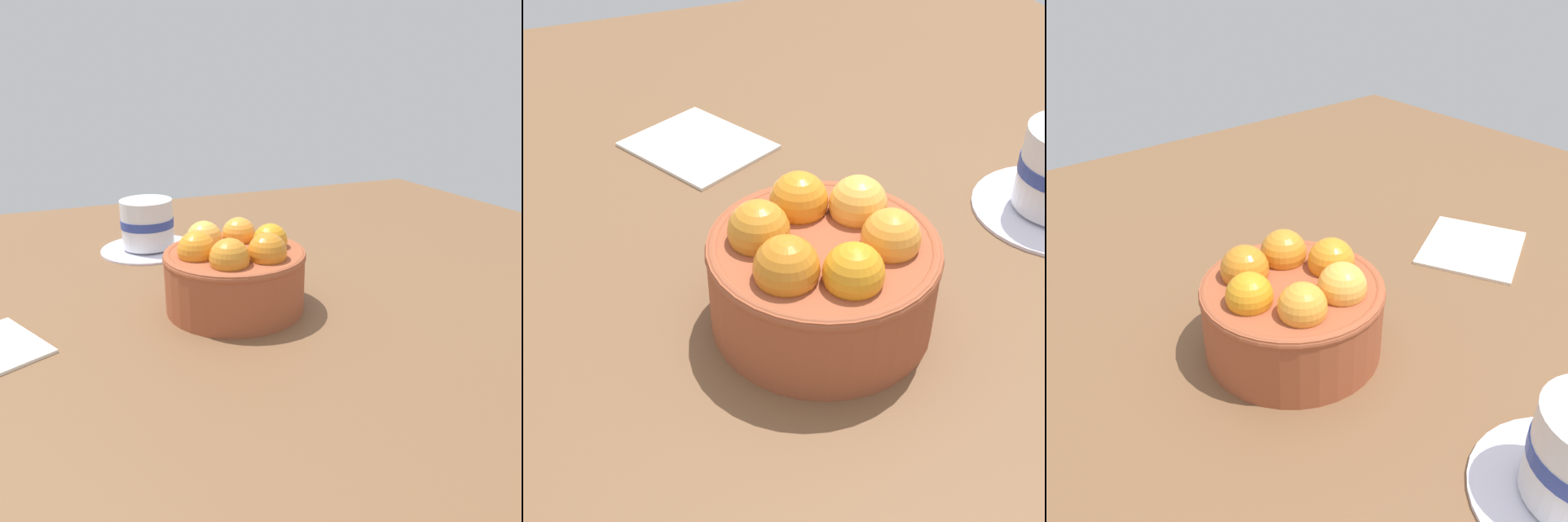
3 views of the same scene
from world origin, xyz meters
The scene contains 3 objects.
ground_plane centered at (0.00, 0.00, -2.03)cm, with size 122.63×105.14×4.06cm, color brown.
terracotta_bowl centered at (0.03, 0.03, 4.08)cm, with size 14.65×14.65×8.81cm.
folded_napkin centered at (25.11, 0.97, 0.30)cm, with size 11.55×9.80×0.60cm, color white.
Camera 2 is at (-31.83, 15.44, 32.56)cm, focal length 49.79 mm.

